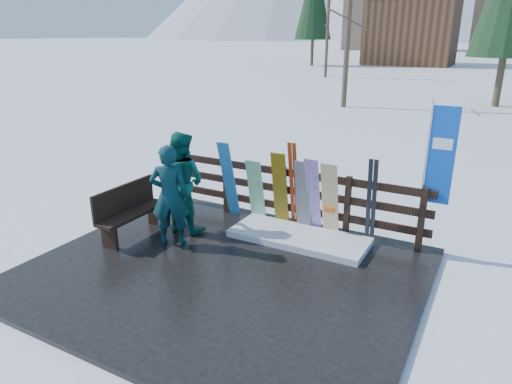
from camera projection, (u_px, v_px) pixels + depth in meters
The scene contains 17 objects.
ground at pixel (223, 274), 7.27m from camera, with size 700.00×700.00×0.00m, color white.
deck at pixel (222, 272), 7.26m from camera, with size 6.00×5.00×0.08m, color black.
fence at pixel (283, 191), 8.85m from camera, with size 5.60×0.10×1.15m.
snow_patch at pixel (299, 237), 8.27m from camera, with size 2.49×1.00×0.12m, color white.
bench at pixel (129, 209), 8.34m from camera, with size 0.41×1.50×0.97m.
snowboard_0 at pixel (229, 179), 9.12m from camera, with size 0.27×0.03×1.64m, color #2C84D0.
snowboard_1 at pixel (256, 191), 8.89m from camera, with size 0.32×0.03×1.32m, color white.
snowboard_2 at pixel (280, 190), 8.62m from camera, with size 0.29×0.03×1.53m, color #D69B04.
snowboard_3 at pixel (313, 196), 8.32m from camera, with size 0.26×0.03×1.53m, color white.
snowboard_4 at pixel (303, 197), 8.42m from camera, with size 0.27×0.03×1.43m, color black.
snowboard_5 at pixel (330, 201), 8.18m from camera, with size 0.30×0.03×1.48m, color white.
ski_pair_a at pixel (294, 186), 8.53m from camera, with size 0.16×0.33×1.72m.
ski_pair_b at pixel (371, 202), 7.88m from camera, with size 0.17×0.18×1.58m.
rental_flag at pixel (437, 161), 7.35m from camera, with size 0.45×0.04×2.60m.
person_front at pixel (170, 196), 7.87m from camera, with size 0.66×0.43×1.81m, color #0D473C.
person_back at pixel (182, 182), 8.45m from camera, with size 0.92×0.72×1.90m, color #0A5A4B.
resort_buildings at pixel (512, 4), 99.21m from camera, with size 73.00×87.60×22.60m.
Camera 1 is at (3.56, -5.39, 3.63)m, focal length 32.00 mm.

